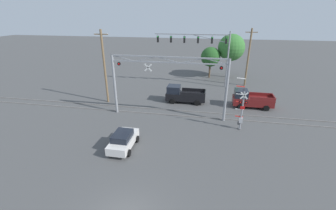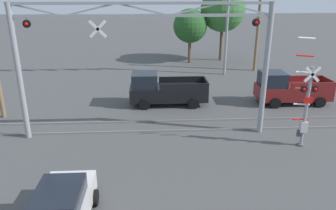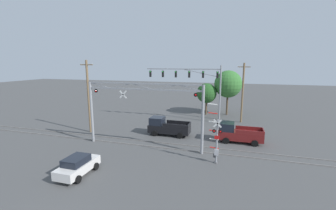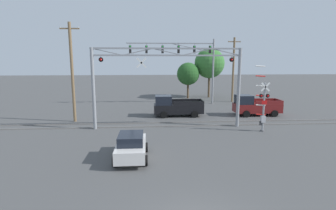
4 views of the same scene
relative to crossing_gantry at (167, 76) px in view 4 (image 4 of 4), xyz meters
The scene contains 12 objects.
rail_track_near 4.56m from the crossing_gantry, 87.69° to the left, with size 80.00×0.08×0.10m, color gray.
rail_track_far 4.87m from the crossing_gantry, 89.62° to the left, with size 80.00×0.08×0.10m, color gray.
crossing_gantry is the anchor object (origin of this frame).
crossing_signal_mast 8.48m from the crossing_gantry, 12.87° to the right, with size 1.33×0.35×5.54m.
traffic_signal_span 13.40m from the crossing_gantry, 73.72° to the left, with size 11.78×0.39×8.75m.
pickup_truck_lead 6.14m from the crossing_gantry, 75.98° to the left, with size 5.23×2.19×2.24m.
pickup_truck_following 11.45m from the crossing_gantry, 25.14° to the left, with size 4.95×2.19×2.24m.
sedan_waiting 8.68m from the crossing_gantry, 110.45° to the right, with size 1.98×3.85×1.59m.
utility_pole_left 9.41m from the crossing_gantry, 160.95° to the left, with size 1.80×0.28×9.45m.
utility_pole_right 17.52m from the crossing_gantry, 53.53° to the left, with size 1.80×0.28×9.10m.
background_tree_beyond_span 20.61m from the crossing_gantry, 66.89° to the left, with size 4.76×4.76×7.84m.
background_tree_far_left_verge 18.58m from the crossing_gantry, 75.88° to the left, with size 3.50×3.50×5.61m.
Camera 4 is at (-1.63, -8.09, 5.95)m, focal length 28.00 mm.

